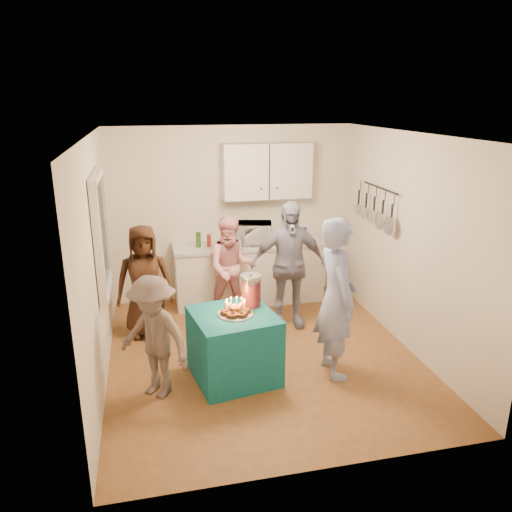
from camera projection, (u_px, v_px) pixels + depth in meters
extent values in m
plane|color=brown|center=(262.00, 355.00, 6.03)|extent=(4.00, 4.00, 0.00)
plane|color=white|center=(263.00, 135.00, 5.24)|extent=(4.00, 4.00, 0.00)
plane|color=silver|center=(232.00, 214.00, 7.50)|extent=(3.60, 3.60, 0.00)
plane|color=silver|center=(97.00, 264.00, 5.26)|extent=(4.00, 4.00, 0.00)
plane|color=silver|center=(408.00, 243.00, 6.01)|extent=(4.00, 4.00, 0.00)
cube|color=black|center=(100.00, 233.00, 5.47)|extent=(0.04, 1.00, 1.20)
cube|color=white|center=(249.00, 274.00, 7.52)|extent=(2.20, 0.58, 0.86)
cube|color=beige|center=(249.00, 245.00, 7.38)|extent=(2.24, 0.62, 0.05)
cube|color=white|center=(267.00, 171.00, 7.26)|extent=(1.30, 0.30, 0.80)
cube|color=black|center=(378.00, 207.00, 6.56)|extent=(0.12, 1.00, 0.60)
imported|color=white|center=(252.00, 233.00, 7.34)|extent=(0.64, 0.50, 0.31)
cube|color=#10636E|center=(234.00, 346.00, 5.46)|extent=(0.98, 0.98, 0.76)
cylinder|color=red|center=(251.00, 291.00, 5.51)|extent=(0.22, 0.22, 0.34)
imported|color=#95A1D9|center=(336.00, 298.00, 5.39)|extent=(0.44, 0.66, 1.80)
imported|color=#5B311A|center=(145.00, 281.00, 6.35)|extent=(0.72, 0.47, 1.47)
imported|color=pink|center=(232.00, 268.00, 6.88)|extent=(0.75, 0.61, 1.45)
imported|color=#141138|center=(288.00, 265.00, 6.59)|extent=(1.03, 0.47, 1.72)
imported|color=#554844|center=(154.00, 337.00, 5.05)|extent=(0.96, 0.93, 1.31)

